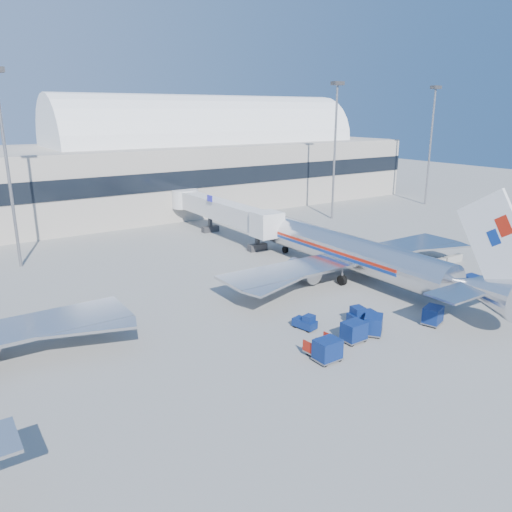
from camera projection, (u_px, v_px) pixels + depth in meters
ground at (310, 310)px, 46.78m from camera, size 260.00×260.00×0.00m
terminal at (29, 177)px, 82.00m from camera, size 170.00×28.15×21.00m
airliner_main at (354, 253)px, 54.91m from camera, size 32.00×37.26×12.07m
jetbridge_near at (217, 209)px, 74.31m from camera, size 4.40×27.50×6.25m
mast_west at (4, 141)px, 55.85m from camera, size 2.00×1.20×22.60m
mast_east at (336, 131)px, 82.63m from camera, size 2.00×1.20×22.60m
mast_far_east at (432, 128)px, 96.01m from camera, size 2.00×1.20×22.60m
barrier_near at (418, 268)px, 57.89m from camera, size 3.00×0.55×0.90m
barrier_mid at (436, 263)px, 59.65m from camera, size 3.00×0.55×0.90m
barrier_far at (453, 259)px, 61.42m from camera, size 3.00×0.55×0.90m
tug_lead at (362, 316)px, 43.55m from camera, size 2.74×1.67×1.68m
tug_right at (441, 286)px, 51.02m from camera, size 2.44×2.73×1.61m
tug_left at (305, 322)px, 42.60m from camera, size 1.47×2.24×1.34m
cart_train_a at (373, 324)px, 41.48m from camera, size 2.39×2.32×1.68m
cart_train_b at (354, 331)px, 40.17m from camera, size 1.95×1.50×1.69m
cart_train_c at (328, 350)px, 37.01m from camera, size 1.99×1.53×1.74m
cart_solo_near at (433, 315)px, 43.44m from camera, size 2.18×1.90×1.62m
cart_solo_far at (471, 282)px, 52.18m from camera, size 1.82×1.45×1.50m
cart_open_red at (321, 349)px, 38.20m from camera, size 2.52×1.89×0.64m
ramp_worker at (489, 297)px, 47.98m from camera, size 0.64×0.68×1.56m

